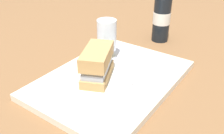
{
  "coord_description": "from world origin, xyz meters",
  "views": [
    {
      "loc": [
        -0.48,
        -0.34,
        0.39
      ],
      "look_at": [
        0.0,
        0.0,
        0.05
      ],
      "focal_mm": 39.55,
      "sensor_mm": 36.0,
      "label": 1
    }
  ],
  "objects": [
    {
      "name": "ground_plane",
      "position": [
        0.0,
        0.0,
        0.0
      ],
      "size": [
        3.0,
        3.0,
        0.0
      ],
      "primitive_type": "plane",
      "color": "brown"
    },
    {
      "name": "tray",
      "position": [
        0.0,
        0.0,
        0.01
      ],
      "size": [
        0.44,
        0.32,
        0.02
      ],
      "primitive_type": "cube",
      "color": "beige",
      "rests_on": "ground_plane"
    },
    {
      "name": "placemat",
      "position": [
        0.0,
        0.0,
        0.02
      ],
      "size": [
        0.38,
        0.27,
        0.0
      ],
      "primitive_type": "cube",
      "color": "silver",
      "rests_on": "tray"
    },
    {
      "name": "beer_bottle",
      "position": [
        0.36,
        0.02,
        0.1
      ],
      "size": [
        0.07,
        0.07,
        0.27
      ],
      "color": "black",
      "rests_on": "ground_plane"
    },
    {
      "name": "plate",
      "position": [
        -0.05,
        0.01,
        0.03
      ],
      "size": [
        0.19,
        0.19,
        0.01
      ],
      "primitive_type": "cylinder",
      "color": "silver",
      "rests_on": "placemat"
    },
    {
      "name": "napkin_folded",
      "position": [
        0.08,
        -0.06,
        0.02
      ],
      "size": [
        0.09,
        0.07,
        0.01
      ],
      "primitive_type": "cube",
      "color": "white",
      "rests_on": "placemat"
    },
    {
      "name": "beer_glass",
      "position": [
        0.08,
        0.08,
        0.09
      ],
      "size": [
        0.06,
        0.06,
        0.12
      ],
      "color": "silver",
      "rests_on": "placemat"
    },
    {
      "name": "sandwich",
      "position": [
        -0.05,
        0.01,
        0.08
      ],
      "size": [
        0.14,
        0.11,
        0.08
      ],
      "rotation": [
        0.0,
        0.0,
        0.43
      ],
      "color": "tan",
      "rests_on": "plate"
    }
  ]
}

